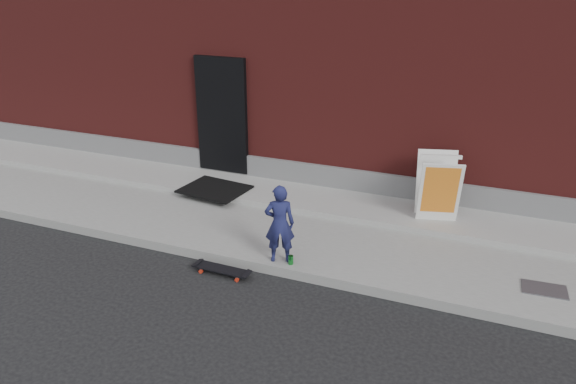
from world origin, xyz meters
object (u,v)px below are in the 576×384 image
at_px(soda_can, 291,260).
at_px(pizza_sign, 438,187).
at_px(child, 280,224).
at_px(skateboard, 222,269).

bearing_deg(soda_can, pizza_sign, 51.80).
distance_m(pizza_sign, soda_can, 2.81).
distance_m(child, pizza_sign, 2.84).
distance_m(child, skateboard, 1.07).
bearing_deg(skateboard, pizza_sign, 44.52).
bearing_deg(pizza_sign, child, -131.74).
bearing_deg(child, soda_can, 144.61).
height_order(skateboard, soda_can, soda_can).
xyz_separation_m(skateboard, pizza_sign, (2.61, 2.56, 0.71)).
distance_m(child, soda_can, 0.55).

